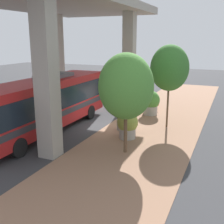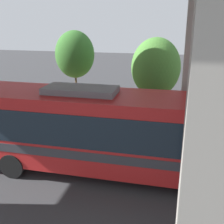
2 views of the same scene
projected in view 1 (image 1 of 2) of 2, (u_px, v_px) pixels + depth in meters
name	position (u px, v px, depth m)	size (l,w,h in m)	color
ground_plane	(107.00, 126.00, 18.91)	(80.00, 80.00, 0.00)	#38383A
sidewalk_strip	(150.00, 131.00, 17.75)	(6.00, 40.00, 0.02)	#936B51
overpass	(51.00, 14.00, 18.60)	(9.40, 19.24, 8.39)	#9E998E
bus	(45.00, 102.00, 17.37)	(2.71, 11.14, 3.52)	#B21E1E
fire_hydrant	(156.00, 105.00, 22.81)	(0.51, 0.25, 0.95)	red
planter_front	(125.00, 118.00, 17.89)	(1.18, 1.18, 1.61)	#9E998E
planter_middle	(130.00, 105.00, 21.40)	(1.09, 1.09, 1.60)	#9E998E
planter_back	(150.00, 102.00, 21.47)	(1.45, 1.45, 1.88)	#9E998E
planter_extra	(128.00, 125.00, 16.34)	(1.23, 1.23, 1.61)	#9E998E
street_tree_near	(126.00, 87.00, 13.64)	(2.72, 2.72, 5.08)	brown
street_tree_far	(170.00, 68.00, 17.66)	(2.43, 2.43, 5.37)	brown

